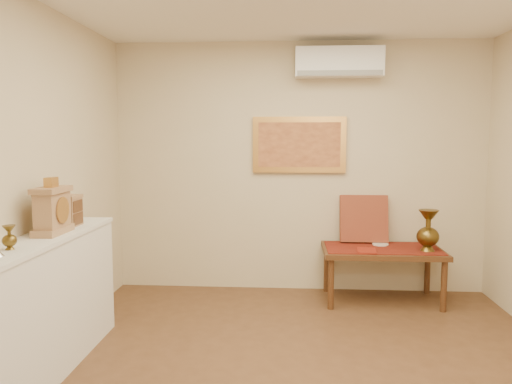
# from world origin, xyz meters

# --- Properties ---
(wall_back) EXTENTS (4.00, 0.02, 2.70)m
(wall_back) POSITION_xyz_m (0.00, 2.25, 1.35)
(wall_back) COLOR beige
(wall_back) RESTS_ON ground
(wall_front) EXTENTS (4.00, 0.02, 2.70)m
(wall_front) POSITION_xyz_m (0.00, -2.25, 1.35)
(wall_front) COLOR beige
(wall_front) RESTS_ON ground
(wall_left) EXTENTS (0.02, 4.50, 2.70)m
(wall_left) POSITION_xyz_m (-2.00, 0.00, 1.35)
(wall_left) COLOR beige
(wall_left) RESTS_ON ground
(brass_urn_small) EXTENTS (0.09, 0.09, 0.20)m
(brass_urn_small) POSITION_xyz_m (-1.83, -0.27, 1.08)
(brass_urn_small) COLOR brown
(brass_urn_small) RESTS_ON display_ledge
(table_cloth) EXTENTS (1.14, 0.59, 0.01)m
(table_cloth) POSITION_xyz_m (0.85, 1.88, 0.55)
(table_cloth) COLOR maroon
(table_cloth) RESTS_ON low_table
(brass_urn_tall) EXTENTS (0.22, 0.22, 0.50)m
(brass_urn_tall) POSITION_xyz_m (1.27, 1.77, 0.81)
(brass_urn_tall) COLOR brown
(brass_urn_tall) RESTS_ON table_cloth
(plate) EXTENTS (0.17, 0.17, 0.01)m
(plate) POSITION_xyz_m (0.85, 2.02, 0.56)
(plate) COLOR silver
(plate) RESTS_ON table_cloth
(menu) EXTENTS (0.20, 0.27, 0.01)m
(menu) POSITION_xyz_m (0.67, 1.71, 0.56)
(menu) COLOR maroon
(menu) RESTS_ON table_cloth
(cushion) EXTENTS (0.50, 0.20, 0.51)m
(cushion) POSITION_xyz_m (0.70, 2.15, 0.81)
(cushion) COLOR maroon
(cushion) RESTS_ON table_cloth
(display_ledge) EXTENTS (0.37, 2.02, 0.98)m
(display_ledge) POSITION_xyz_m (-1.82, 0.00, 0.49)
(display_ledge) COLOR silver
(display_ledge) RESTS_ON floor
(mantel_clock) EXTENTS (0.17, 0.36, 0.41)m
(mantel_clock) POSITION_xyz_m (-1.80, 0.24, 1.15)
(mantel_clock) COLOR #A97E57
(mantel_clock) RESTS_ON display_ledge
(wooden_chest) EXTENTS (0.16, 0.21, 0.24)m
(wooden_chest) POSITION_xyz_m (-1.83, 0.57, 1.10)
(wooden_chest) COLOR #A97E57
(wooden_chest) RESTS_ON display_ledge
(low_table) EXTENTS (1.20, 0.70, 0.55)m
(low_table) POSITION_xyz_m (0.85, 1.88, 0.48)
(low_table) COLOR #522E18
(low_table) RESTS_ON floor
(painting) EXTENTS (1.00, 0.06, 0.60)m
(painting) POSITION_xyz_m (0.00, 2.22, 1.60)
(painting) COLOR #BD853C
(painting) RESTS_ON wall_back
(ac_unit) EXTENTS (0.90, 0.25, 0.30)m
(ac_unit) POSITION_xyz_m (0.40, 2.12, 2.45)
(ac_unit) COLOR white
(ac_unit) RESTS_ON wall_back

